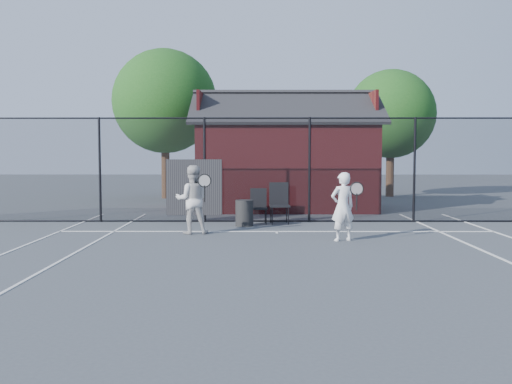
{
  "coord_description": "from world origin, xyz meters",
  "views": [
    {
      "loc": [
        -0.47,
        -11.28,
        2.0
      ],
      "look_at": [
        -0.52,
        1.64,
        1.1
      ],
      "focal_mm": 40.0,
      "sensor_mm": 36.0,
      "label": 1
    }
  ],
  "objects_px": {
    "player_back": "(192,199)",
    "chair_left": "(280,204)",
    "clubhouse": "(285,163)",
    "player_front": "(343,207)",
    "waste_bin": "(244,213)",
    "chair_right": "(259,207)"
  },
  "relations": [
    {
      "from": "clubhouse",
      "to": "waste_bin",
      "type": "relative_size",
      "value": 9.18
    },
    {
      "from": "player_back",
      "to": "waste_bin",
      "type": "distance_m",
      "value": 1.97
    },
    {
      "from": "player_front",
      "to": "waste_bin",
      "type": "bearing_deg",
      "value": 131.51
    },
    {
      "from": "clubhouse",
      "to": "player_front",
      "type": "height_order",
      "value": "clubhouse"
    },
    {
      "from": "player_front",
      "to": "chair_left",
      "type": "distance_m",
      "value": 3.36
    },
    {
      "from": "player_front",
      "to": "chair_right",
      "type": "xyz_separation_m",
      "value": [
        -1.89,
        3.08,
        -0.3
      ]
    },
    {
      "from": "chair_right",
      "to": "chair_left",
      "type": "bearing_deg",
      "value": -3.36
    },
    {
      "from": "clubhouse",
      "to": "player_back",
      "type": "bearing_deg",
      "value": -112.21
    },
    {
      "from": "player_back",
      "to": "chair_left",
      "type": "xyz_separation_m",
      "value": [
        2.22,
        1.94,
        -0.28
      ]
    },
    {
      "from": "player_back",
      "to": "chair_right",
      "type": "height_order",
      "value": "player_back"
    },
    {
      "from": "player_back",
      "to": "player_front",
      "type": "bearing_deg",
      "value": -17.87
    },
    {
      "from": "waste_bin",
      "to": "chair_right",
      "type": "bearing_deg",
      "value": 51.86
    },
    {
      "from": "player_back",
      "to": "chair_left",
      "type": "distance_m",
      "value": 2.97
    },
    {
      "from": "player_back",
      "to": "chair_left",
      "type": "bearing_deg",
      "value": 41.15
    },
    {
      "from": "clubhouse",
      "to": "chair_left",
      "type": "xyz_separation_m",
      "value": [
        -0.37,
        -4.4,
        -1.04
      ]
    },
    {
      "from": "chair_left",
      "to": "waste_bin",
      "type": "relative_size",
      "value": 1.59
    },
    {
      "from": "player_back",
      "to": "chair_left",
      "type": "height_order",
      "value": "player_back"
    },
    {
      "from": "player_front",
      "to": "waste_bin",
      "type": "distance_m",
      "value": 3.47
    },
    {
      "from": "waste_bin",
      "to": "player_back",
      "type": "bearing_deg",
      "value": -130.87
    },
    {
      "from": "player_front",
      "to": "chair_right",
      "type": "bearing_deg",
      "value": 121.55
    },
    {
      "from": "player_front",
      "to": "player_back",
      "type": "bearing_deg",
      "value": 162.13
    },
    {
      "from": "player_back",
      "to": "chair_left",
      "type": "relative_size",
      "value": 1.5
    }
  ]
}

